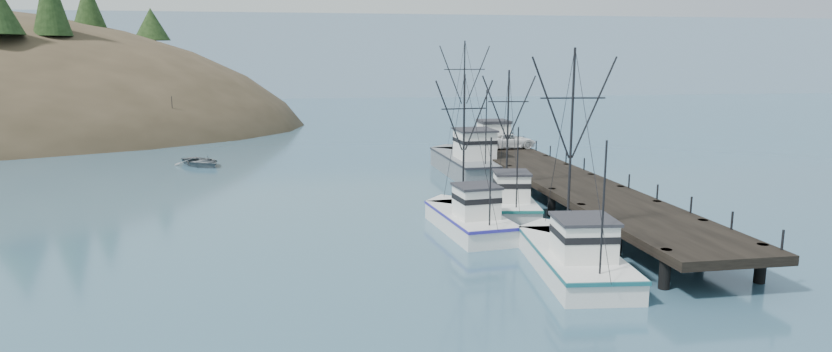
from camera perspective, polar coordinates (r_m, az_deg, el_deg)
The scene contains 12 objects.
ground at distance 34.17m, azimuth 0.42°, elevation -8.68°, with size 400.00×400.00×0.00m, color #30536A.
pier at distance 52.53m, azimuth 12.53°, elevation -0.25°, with size 6.00×44.00×2.00m.
distant_ridge at distance 202.72m, azimuth -5.16°, elevation 7.19°, with size 360.00×40.00×26.00m, color #9EB2C6.
distant_ridge_far at distance 219.80m, azimuth -18.68°, elevation 6.93°, with size 180.00×25.00×18.00m, color silver.
moored_sailboats at distance 95.80m, azimuth -23.19°, elevation 3.06°, with size 15.22×12.43×6.35m.
trawler_near at distance 35.60m, azimuth 13.59°, elevation -6.80°, with size 4.95×12.03×12.02m.
trawler_mid at distance 42.58m, azimuth 4.58°, elevation -3.71°, with size 4.50×10.50×10.46m.
trawler_far at distance 47.62m, azimuth 8.08°, elevation -2.26°, with size 4.60×10.32×10.63m.
work_vessel at distance 63.12m, azimuth 4.57°, elevation 1.30°, with size 5.18×15.66×13.09m.
pier_shed at distance 67.73m, azimuth 6.83°, elevation 3.75°, with size 3.00×3.20×2.80m.
pickup_truck at distance 66.95m, azimuth 8.11°, elevation 3.10°, with size 2.63×5.71×1.59m, color white.
motorboat at distance 71.47m, azimuth -18.35°, elevation 0.87°, with size 4.10×5.74×1.19m, color slate.
Camera 1 is at (-5.60, -31.81, 11.16)m, focal length 28.00 mm.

